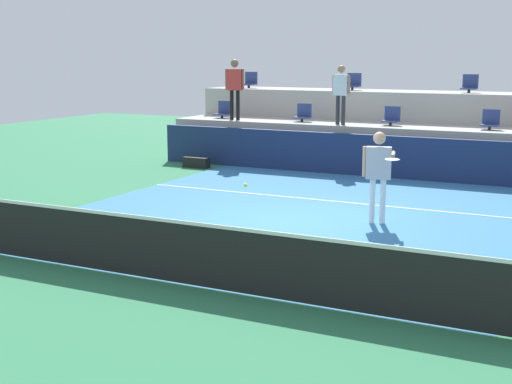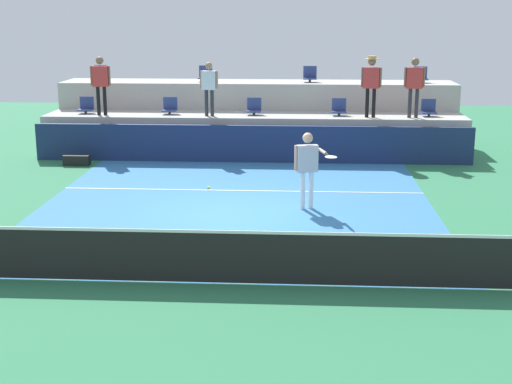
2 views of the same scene
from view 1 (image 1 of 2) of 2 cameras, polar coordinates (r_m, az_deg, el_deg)
The scene contains 19 objects.
ground_plane at distance 13.64m, azimuth 2.11°, elevation -2.52°, with size 40.00×40.00×0.00m, color #2D754C.
court_inner_paint at distance 14.54m, azimuth 3.74°, elevation -1.69°, with size 9.00×10.00×0.01m, color teal.
court_service_line at distance 15.81m, azimuth 5.71°, elevation -0.69°, with size 9.00×0.06×0.00m, color white.
tennis_net at distance 10.12m, azimuth -7.30°, elevation -4.41°, with size 10.48×0.08×1.07m.
sponsor_backboard at distance 19.08m, azimuth 9.60°, elevation 2.84°, with size 13.00×0.16×1.10m, color navy.
seating_tier_lower at distance 20.31m, azimuth 10.69°, elevation 3.49°, with size 13.00×1.80×1.25m, color #ADAAA3.
seating_tier_upper at distance 21.99m, azimuth 12.02°, elevation 5.10°, with size 13.00×1.80×2.10m, color #ADAAA3.
stadium_chair_lower_far_left at distance 22.19m, azimuth -2.62°, elevation 6.45°, with size 0.44×0.40×0.52m.
stadium_chair_lower_left at distance 21.03m, azimuth 3.76°, elevation 6.20°, with size 0.44×0.40×0.52m.
stadium_chair_lower_center at distance 20.16m, azimuth 10.71°, elevation 5.84°, with size 0.44×0.40×0.52m.
stadium_chair_lower_right at distance 19.61m, azimuth 18.14°, elevation 5.36°, with size 0.44×0.40×0.52m.
stadium_chair_upper_far_left at distance 23.73m, azimuth -0.49°, elevation 8.80°, with size 0.44×0.40×0.52m.
stadium_chair_upper_left at distance 22.34m, azimuth 7.75°, elevation 8.58°, with size 0.44×0.40×0.52m.
stadium_chair_upper_right at distance 21.48m, azimuth 16.63°, elevation 8.15°, with size 0.44×0.40×0.52m.
tennis_player at distance 13.59m, azimuth 9.74°, elevation 1.90°, with size 0.96×1.16×1.75m.
spectator_in_grey at distance 21.51m, azimuth -1.71°, elevation 8.66°, with size 0.62×0.25×1.79m.
spectator_in_white at distance 20.16m, azimuth 6.78°, elevation 8.13°, with size 0.58×0.27×1.63m.
tennis_ball at distance 13.07m, azimuth -0.84°, elevation 0.54°, with size 0.07×0.07×0.07m.
equipment_bag at distance 20.48m, azimuth -4.77°, elevation 2.36°, with size 0.76×0.28×0.30m, color black.
Camera 1 is at (5.47, -12.10, 3.14)m, focal length 50.29 mm.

